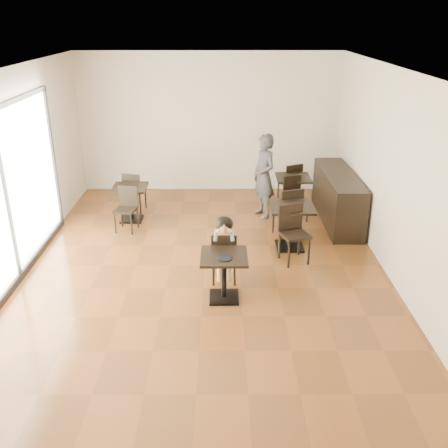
{
  "coord_description": "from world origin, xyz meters",
  "views": [
    {
      "loc": [
        0.3,
        -7.53,
        3.95
      ],
      "look_at": [
        0.32,
        -0.57,
        1.0
      ],
      "focal_mm": 40.0,
      "sensor_mm": 36.0,
      "label": 1
    }
  ],
  "objects_px": {
    "child_table": "(224,277)",
    "chair_mid_b": "(295,235)",
    "adult_patron": "(264,176)",
    "child_chair": "(224,256)",
    "chair_left_b": "(126,210)",
    "cafe_table_left": "(131,204)",
    "chair_back_a": "(289,182)",
    "child": "(224,249)",
    "chair_left_a": "(135,191)",
    "cafe_table_mid": "(290,227)",
    "cafe_table_back": "(292,194)",
    "chair_back_b": "(296,199)",
    "chair_mid_a": "(287,211)"
  },
  "relations": [
    {
      "from": "child_table",
      "to": "chair_mid_b",
      "type": "xyz_separation_m",
      "value": [
        1.2,
        1.21,
        0.13
      ]
    },
    {
      "from": "adult_patron",
      "to": "chair_mid_b",
      "type": "xyz_separation_m",
      "value": [
        0.37,
        -2.1,
        -0.38
      ]
    },
    {
      "from": "child_chair",
      "to": "chair_left_b",
      "type": "height_order",
      "value": "chair_left_b"
    },
    {
      "from": "cafe_table_left",
      "to": "chair_back_a",
      "type": "xyz_separation_m",
      "value": [
        3.38,
        1.07,
        0.09
      ]
    },
    {
      "from": "child",
      "to": "chair_back_a",
      "type": "bearing_deg",
      "value": 67.74
    },
    {
      "from": "cafe_table_left",
      "to": "chair_left_a",
      "type": "distance_m",
      "value": 0.55
    },
    {
      "from": "child",
      "to": "adult_patron",
      "type": "xyz_separation_m",
      "value": [
        0.83,
        2.77,
        0.33
      ]
    },
    {
      "from": "child_table",
      "to": "child_chair",
      "type": "relative_size",
      "value": 0.83
    },
    {
      "from": "cafe_table_mid",
      "to": "chair_back_a",
      "type": "distance_m",
      "value": 2.42
    },
    {
      "from": "child",
      "to": "cafe_table_left",
      "type": "distance_m",
      "value": 3.18
    },
    {
      "from": "cafe_table_back",
      "to": "chair_back_a",
      "type": "xyz_separation_m",
      "value": [
        0.0,
        0.55,
        0.08
      ]
    },
    {
      "from": "cafe_table_back",
      "to": "chair_back_b",
      "type": "distance_m",
      "value": 0.56
    },
    {
      "from": "cafe_table_mid",
      "to": "child_chair",
      "type": "bearing_deg",
      "value": -134.67
    },
    {
      "from": "cafe_table_back",
      "to": "chair_mid_a",
      "type": "bearing_deg",
      "value": -102.13
    },
    {
      "from": "chair_mid_b",
      "to": "child_chair",
      "type": "bearing_deg",
      "value": -169.66
    },
    {
      "from": "child",
      "to": "chair_left_b",
      "type": "distance_m",
      "value": 2.75
    },
    {
      "from": "child_chair",
      "to": "cafe_table_left",
      "type": "xyz_separation_m",
      "value": [
        -1.9,
        2.54,
        -0.07
      ]
    },
    {
      "from": "child",
      "to": "child_chair",
      "type": "bearing_deg",
      "value": 0.0
    },
    {
      "from": "chair_left_a",
      "to": "chair_back_b",
      "type": "distance_m",
      "value": 3.43
    },
    {
      "from": "child_table",
      "to": "chair_left_b",
      "type": "bearing_deg",
      "value": 126.77
    },
    {
      "from": "adult_patron",
      "to": "chair_left_a",
      "type": "xyz_separation_m",
      "value": [
        -2.73,
        0.33,
        -0.43
      ]
    },
    {
      "from": "chair_left_a",
      "to": "child_table",
      "type": "bearing_deg",
      "value": 129.3
    },
    {
      "from": "cafe_table_left",
      "to": "cafe_table_back",
      "type": "bearing_deg",
      "value": 8.83
    },
    {
      "from": "cafe_table_left",
      "to": "chair_mid_a",
      "type": "height_order",
      "value": "chair_mid_a"
    },
    {
      "from": "cafe_table_back",
      "to": "chair_mid_b",
      "type": "bearing_deg",
      "value": -96.64
    },
    {
      "from": "child_table",
      "to": "adult_patron",
      "type": "bearing_deg",
      "value": 75.94
    },
    {
      "from": "child",
      "to": "chair_back_a",
      "type": "relative_size",
      "value": 1.19
    },
    {
      "from": "child",
      "to": "chair_mid_b",
      "type": "relative_size",
      "value": 1.11
    },
    {
      "from": "child_chair",
      "to": "chair_left_a",
      "type": "bearing_deg",
      "value": -58.44
    },
    {
      "from": "chair_left_a",
      "to": "chair_back_a",
      "type": "xyz_separation_m",
      "value": [
        3.38,
        0.52,
        0.02
      ]
    },
    {
      "from": "adult_patron",
      "to": "chair_mid_b",
      "type": "height_order",
      "value": "adult_patron"
    },
    {
      "from": "child_table",
      "to": "cafe_table_back",
      "type": "bearing_deg",
      "value": 67.74
    },
    {
      "from": "cafe_table_mid",
      "to": "chair_mid_a",
      "type": "xyz_separation_m",
      "value": [
        0.0,
        0.55,
        0.08
      ]
    },
    {
      "from": "adult_patron",
      "to": "chair_mid_b",
      "type": "bearing_deg",
      "value": -14.44
    },
    {
      "from": "cafe_table_mid",
      "to": "cafe_table_left",
      "type": "xyz_separation_m",
      "value": [
        -3.1,
        1.33,
        -0.05
      ]
    },
    {
      "from": "chair_left_a",
      "to": "chair_back_b",
      "type": "bearing_deg",
      "value": -177.9
    },
    {
      "from": "cafe_table_mid",
      "to": "chair_mid_b",
      "type": "bearing_deg",
      "value": -90.0
    },
    {
      "from": "child",
      "to": "cafe_table_mid",
      "type": "relative_size",
      "value": 1.34
    },
    {
      "from": "cafe_table_back",
      "to": "chair_back_a",
      "type": "relative_size",
      "value": 0.83
    },
    {
      "from": "cafe_table_mid",
      "to": "chair_mid_a",
      "type": "bearing_deg",
      "value": 90.0
    },
    {
      "from": "child_table",
      "to": "chair_back_b",
      "type": "bearing_deg",
      "value": 64.23
    },
    {
      "from": "child_chair",
      "to": "chair_left_a",
      "type": "relative_size",
      "value": 0.99
    },
    {
      "from": "chair_mid_b",
      "to": "chair_back_a",
      "type": "height_order",
      "value": "chair_mid_b"
    },
    {
      "from": "child_chair",
      "to": "cafe_table_left",
      "type": "height_order",
      "value": "child_chair"
    },
    {
      "from": "child_table",
      "to": "cafe_table_mid",
      "type": "bearing_deg",
      "value": 55.77
    },
    {
      "from": "cafe_table_back",
      "to": "chair_left_b",
      "type": "height_order",
      "value": "chair_left_b"
    },
    {
      "from": "child_chair",
      "to": "chair_back_b",
      "type": "height_order",
      "value": "chair_back_b"
    },
    {
      "from": "child_table",
      "to": "chair_left_a",
      "type": "xyz_separation_m",
      "value": [
        -1.9,
        3.64,
        0.08
      ]
    },
    {
      "from": "chair_left_b",
      "to": "chair_back_a",
      "type": "relative_size",
      "value": 0.95
    },
    {
      "from": "adult_patron",
      "to": "cafe_table_mid",
      "type": "xyz_separation_m",
      "value": [
        0.37,
        -1.55,
        -0.46
      ]
    }
  ]
}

